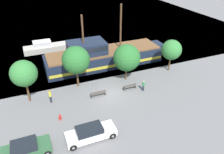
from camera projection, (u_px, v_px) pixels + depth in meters
ground_plane at (109, 94)px, 28.52m from camera, size 160.00×160.00×0.00m
water_surface at (54, 14)px, 63.69m from camera, size 80.00×80.00×0.00m
pirate_ship at (103, 56)px, 34.96m from camera, size 20.00×4.96×9.46m
moored_boat_dockside at (45, 47)px, 40.18m from camera, size 7.87×2.39×1.99m
parked_car_curb_front at (26, 149)px, 19.72m from camera, size 4.31×1.93×1.44m
parked_car_curb_mid at (91, 133)px, 21.38m from camera, size 4.95×1.79×1.51m
fire_hydrant at (60, 117)px, 23.94m from camera, size 0.42×0.25×0.76m
bench_promenade_east at (130, 87)px, 29.21m from camera, size 1.77×0.45×0.85m
bench_promenade_west at (98, 93)px, 27.80m from camera, size 1.99×0.45×0.85m
pedestrian_walking_near at (143, 86)px, 28.81m from camera, size 0.32×0.32×1.52m
pedestrian_walking_far at (50, 96)px, 26.50m from camera, size 0.32×0.32×1.80m
tree_row_east at (24, 74)px, 25.24m from camera, size 3.14×3.14×5.48m
tree_row_mideast at (76, 60)px, 28.14m from camera, size 3.63×3.63×5.80m
tree_row_midwest at (127, 58)px, 30.00m from camera, size 3.76×3.76×5.32m
tree_row_west at (171, 50)px, 32.37m from camera, size 3.00×3.00×4.94m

